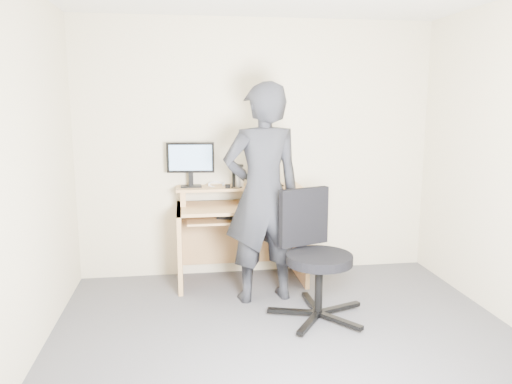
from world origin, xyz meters
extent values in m
plane|color=#5A5A5F|center=(0.00, 0.00, 0.00)|extent=(3.50, 3.50, 0.00)
cube|color=beige|center=(0.00, 1.75, 1.25)|extent=(3.50, 0.02, 2.50)
cube|color=tan|center=(-0.78, 1.45, 0.38)|extent=(0.04, 0.60, 0.75)
cube|color=tan|center=(0.38, 1.45, 0.38)|extent=(0.04, 0.60, 0.75)
cube|color=tan|center=(-0.20, 1.45, 0.73)|extent=(1.20, 0.60, 0.03)
cube|color=tan|center=(-0.20, 1.37, 0.64)|extent=(1.02, 0.38, 0.02)
cube|color=tan|center=(-0.74, 1.60, 0.82)|extent=(0.05, 0.28, 0.15)
cube|color=tan|center=(0.34, 1.60, 0.82)|extent=(0.05, 0.28, 0.15)
cube|color=tan|center=(-0.20, 1.60, 0.90)|extent=(1.20, 0.30, 0.02)
cube|color=tan|center=(-0.20, 1.74, 0.42)|extent=(1.20, 0.03, 0.65)
cube|color=black|center=(-0.66, 1.62, 0.92)|extent=(0.20, 0.13, 0.01)
cube|color=black|center=(-0.66, 1.64, 0.99)|extent=(0.04, 0.04, 0.13)
cube|color=black|center=(-0.66, 1.62, 1.19)|extent=(0.45, 0.08, 0.29)
cube|color=#7CA6D7|center=(-0.66, 1.60, 1.19)|extent=(0.40, 0.05, 0.24)
cube|color=black|center=(-0.22, 1.61, 1.01)|extent=(0.10, 0.14, 0.20)
cylinder|color=#B1B2B6|center=(-0.21, 1.57, 1.01)|extent=(0.10, 0.10, 0.19)
cube|color=black|center=(0.19, 1.59, 0.92)|extent=(0.08, 0.14, 0.01)
cube|color=black|center=(-0.32, 1.51, 0.93)|extent=(0.05, 0.05, 0.03)
torus|color=silver|center=(-0.42, 1.66, 0.92)|extent=(0.20, 0.20, 0.06)
cube|color=black|center=(-0.19, 1.36, 0.67)|extent=(0.49, 0.31, 0.03)
ellipsoid|color=black|center=(0.03, 1.35, 0.77)|extent=(0.11, 0.08, 0.04)
cube|color=black|center=(0.51, 0.61, 0.04)|extent=(0.39, 0.18, 0.03)
cube|color=black|center=(0.31, 0.75, 0.04)|extent=(0.06, 0.40, 0.03)
cube|color=black|center=(0.11, 0.60, 0.04)|extent=(0.40, 0.16, 0.03)
cube|color=black|center=(0.20, 0.37, 0.04)|extent=(0.27, 0.36, 0.03)
cube|color=black|center=(0.44, 0.38, 0.04)|extent=(0.29, 0.35, 0.03)
cylinder|color=black|center=(0.31, 0.54, 0.26)|extent=(0.06, 0.06, 0.42)
cylinder|color=black|center=(0.31, 0.54, 0.49)|extent=(0.52, 0.52, 0.07)
cube|color=black|center=(0.24, 0.76, 0.79)|extent=(0.44, 0.21, 0.47)
imported|color=black|center=(-0.07, 1.01, 0.94)|extent=(0.75, 0.56, 1.88)
camera|label=1|loc=(-0.72, -3.11, 1.72)|focal=35.00mm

